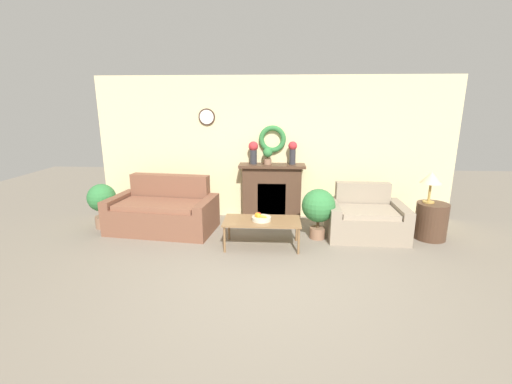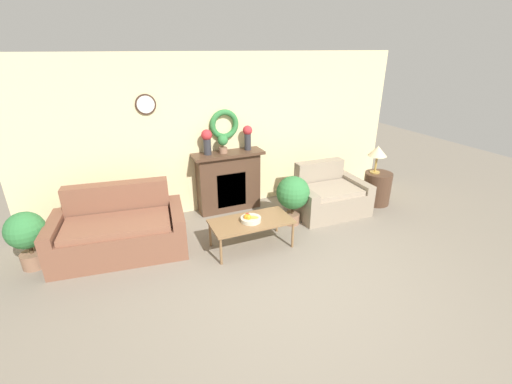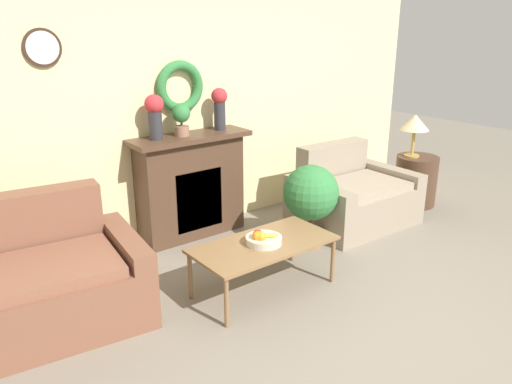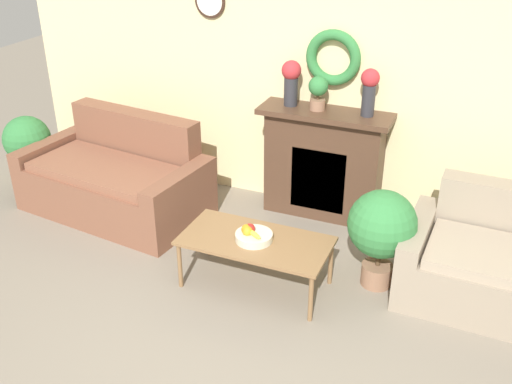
{
  "view_description": "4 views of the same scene",
  "coord_description": "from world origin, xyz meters",
  "px_view_note": "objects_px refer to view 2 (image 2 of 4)",
  "views": [
    {
      "loc": [
        0.03,
        -3.82,
        2.16
      ],
      "look_at": [
        -0.28,
        1.44,
        0.82
      ],
      "focal_mm": 24.0,
      "sensor_mm": 36.0,
      "label": 1
    },
    {
      "loc": [
        -1.85,
        -2.88,
        2.76
      ],
      "look_at": [
        0.06,
        1.55,
        0.71
      ],
      "focal_mm": 24.0,
      "sensor_mm": 36.0,
      "label": 2
    },
    {
      "loc": [
        -2.5,
        -1.71,
        2.15
      ],
      "look_at": [
        0.09,
        1.63,
        0.7
      ],
      "focal_mm": 35.0,
      "sensor_mm": 36.0,
      "label": 3
    },
    {
      "loc": [
        1.4,
        -2.52,
        2.94
      ],
      "look_at": [
        -0.29,
        1.49,
        0.69
      ],
      "focal_mm": 42.0,
      "sensor_mm": 36.0,
      "label": 4
    }
  ],
  "objects_px": {
    "potted_plant_floor_by_couch": "(26,235)",
    "potted_plant_on_mantel": "(223,143)",
    "couch_left": "(120,231)",
    "fireplace": "(229,181)",
    "potted_plant_floor_by_loveseat": "(293,194)",
    "vase_on_mantel_right": "(248,136)",
    "side_table_by_loveseat": "(377,188)",
    "table_lamp": "(378,152)",
    "fruit_bowl": "(250,219)",
    "loveseat_right": "(327,196)",
    "coffee_table": "(251,223)",
    "vase_on_mantel_left": "(207,140)"
  },
  "relations": [
    {
      "from": "fireplace",
      "to": "couch_left",
      "type": "bearing_deg",
      "value": -159.54
    },
    {
      "from": "side_table_by_loveseat",
      "to": "couch_left",
      "type": "bearing_deg",
      "value": 177.97
    },
    {
      "from": "couch_left",
      "to": "coffee_table",
      "type": "bearing_deg",
      "value": -13.32
    },
    {
      "from": "fruit_bowl",
      "to": "table_lamp",
      "type": "height_order",
      "value": "table_lamp"
    },
    {
      "from": "fireplace",
      "to": "potted_plant_floor_by_couch",
      "type": "height_order",
      "value": "fireplace"
    },
    {
      "from": "table_lamp",
      "to": "vase_on_mantel_left",
      "type": "bearing_deg",
      "value": 164.29
    },
    {
      "from": "loveseat_right",
      "to": "fruit_bowl",
      "type": "distance_m",
      "value": 1.85
    },
    {
      "from": "fireplace",
      "to": "table_lamp",
      "type": "height_order",
      "value": "table_lamp"
    },
    {
      "from": "side_table_by_loveseat",
      "to": "potted_plant_on_mantel",
      "type": "xyz_separation_m",
      "value": [
        -2.73,
        0.86,
        0.96
      ]
    },
    {
      "from": "coffee_table",
      "to": "loveseat_right",
      "type": "bearing_deg",
      "value": 18.58
    },
    {
      "from": "couch_left",
      "to": "table_lamp",
      "type": "distance_m",
      "value": 4.54
    },
    {
      "from": "table_lamp",
      "to": "potted_plant_floor_by_loveseat",
      "type": "height_order",
      "value": "table_lamp"
    },
    {
      "from": "fireplace",
      "to": "loveseat_right",
      "type": "bearing_deg",
      "value": -26.26
    },
    {
      "from": "potted_plant_floor_by_couch",
      "to": "potted_plant_floor_by_loveseat",
      "type": "height_order",
      "value": "potted_plant_floor_by_loveseat"
    },
    {
      "from": "fruit_bowl",
      "to": "potted_plant_on_mantel",
      "type": "relative_size",
      "value": 0.94
    },
    {
      "from": "coffee_table",
      "to": "vase_on_mantel_right",
      "type": "bearing_deg",
      "value": 69.62
    },
    {
      "from": "fireplace",
      "to": "side_table_by_loveseat",
      "type": "xyz_separation_m",
      "value": [
        2.65,
        -0.87,
        -0.24
      ]
    },
    {
      "from": "vase_on_mantel_right",
      "to": "potted_plant_floor_by_couch",
      "type": "xyz_separation_m",
      "value": [
        -3.41,
        -0.66,
        -0.84
      ]
    },
    {
      "from": "fireplace",
      "to": "vase_on_mantel_left",
      "type": "height_order",
      "value": "vase_on_mantel_left"
    },
    {
      "from": "couch_left",
      "to": "potted_plant_on_mantel",
      "type": "xyz_separation_m",
      "value": [
        1.82,
        0.7,
        0.93
      ]
    },
    {
      "from": "fireplace",
      "to": "vase_on_mantel_right",
      "type": "relative_size",
      "value": 2.88
    },
    {
      "from": "loveseat_right",
      "to": "fruit_bowl",
      "type": "relative_size",
      "value": 4.35
    },
    {
      "from": "vase_on_mantel_right",
      "to": "loveseat_right",
      "type": "bearing_deg",
      "value": -33.11
    },
    {
      "from": "side_table_by_loveseat",
      "to": "potted_plant_floor_by_couch",
      "type": "bearing_deg",
      "value": 177.84
    },
    {
      "from": "loveseat_right",
      "to": "coffee_table",
      "type": "xyz_separation_m",
      "value": [
        -1.72,
        -0.58,
        0.1
      ]
    },
    {
      "from": "fireplace",
      "to": "side_table_by_loveseat",
      "type": "distance_m",
      "value": 2.8
    },
    {
      "from": "fruit_bowl",
      "to": "potted_plant_floor_by_couch",
      "type": "bearing_deg",
      "value": 165.97
    },
    {
      "from": "table_lamp",
      "to": "potted_plant_on_mantel",
      "type": "height_order",
      "value": "potted_plant_on_mantel"
    },
    {
      "from": "fireplace",
      "to": "potted_plant_floor_by_loveseat",
      "type": "bearing_deg",
      "value": -51.08
    },
    {
      "from": "fruit_bowl",
      "to": "table_lamp",
      "type": "xyz_separation_m",
      "value": [
        2.74,
        0.56,
        0.53
      ]
    },
    {
      "from": "couch_left",
      "to": "loveseat_right",
      "type": "bearing_deg",
      "value": 5.7
    },
    {
      "from": "fruit_bowl",
      "to": "potted_plant_floor_by_couch",
      "type": "relative_size",
      "value": 0.37
    },
    {
      "from": "vase_on_mantel_right",
      "to": "potted_plant_floor_by_loveseat",
      "type": "bearing_deg",
      "value": -67.61
    },
    {
      "from": "side_table_by_loveseat",
      "to": "potted_plant_on_mantel",
      "type": "height_order",
      "value": "potted_plant_on_mantel"
    },
    {
      "from": "coffee_table",
      "to": "potted_plant_floor_by_loveseat",
      "type": "relative_size",
      "value": 1.41
    },
    {
      "from": "couch_left",
      "to": "potted_plant_floor_by_couch",
      "type": "relative_size",
      "value": 2.37
    },
    {
      "from": "potted_plant_floor_by_couch",
      "to": "coffee_table",
      "type": "bearing_deg",
      "value": -13.72
    },
    {
      "from": "couch_left",
      "to": "side_table_by_loveseat",
      "type": "distance_m",
      "value": 4.56
    },
    {
      "from": "fruit_bowl",
      "to": "vase_on_mantel_right",
      "type": "relative_size",
      "value": 0.69
    },
    {
      "from": "couch_left",
      "to": "fruit_bowl",
      "type": "bearing_deg",
      "value": -13.88
    },
    {
      "from": "fruit_bowl",
      "to": "potted_plant_floor_by_couch",
      "type": "height_order",
      "value": "potted_plant_floor_by_couch"
    },
    {
      "from": "fireplace",
      "to": "potted_plant_floor_by_loveseat",
      "type": "xyz_separation_m",
      "value": [
        0.78,
        -0.96,
        -0.01
      ]
    },
    {
      "from": "loveseat_right",
      "to": "potted_plant_on_mantel",
      "type": "xyz_separation_m",
      "value": [
        -1.68,
        0.77,
        0.96
      ]
    },
    {
      "from": "vase_on_mantel_left",
      "to": "vase_on_mantel_right",
      "type": "xyz_separation_m",
      "value": [
        0.73,
        0.0,
        0.0
      ]
    },
    {
      "from": "couch_left",
      "to": "potted_plant_floor_by_loveseat",
      "type": "bearing_deg",
      "value": 1.53
    },
    {
      "from": "fruit_bowl",
      "to": "potted_plant_floor_by_loveseat",
      "type": "distance_m",
      "value": 1.02
    },
    {
      "from": "potted_plant_floor_by_couch",
      "to": "potted_plant_on_mantel",
      "type": "bearing_deg",
      "value": 12.29
    },
    {
      "from": "couch_left",
      "to": "potted_plant_floor_by_couch",
      "type": "bearing_deg",
      "value": -175.76
    },
    {
      "from": "vase_on_mantel_right",
      "to": "potted_plant_floor_by_loveseat",
      "type": "height_order",
      "value": "vase_on_mantel_right"
    },
    {
      "from": "potted_plant_floor_by_loveseat",
      "to": "vase_on_mantel_left",
      "type": "bearing_deg",
      "value": 139.41
    }
  ]
}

